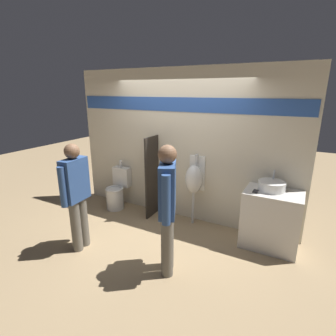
{
  "coord_description": "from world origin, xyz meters",
  "views": [
    {
      "loc": [
        2.01,
        -3.58,
        2.32
      ],
      "look_at": [
        0.0,
        0.17,
        1.05
      ],
      "focal_mm": 28.0,
      "sensor_mm": 36.0,
      "label": 1
    }
  ],
  "objects": [
    {
      "name": "cell_phone",
      "position": [
        1.45,
        0.18,
        0.9
      ],
      "size": [
        0.07,
        0.14,
        0.01
      ],
      "color": "#232328",
      "rests_on": "sink_counter"
    },
    {
      "name": "display_wall",
      "position": [
        0.0,
        0.6,
        1.36
      ],
      "size": [
        4.31,
        0.07,
        2.7
      ],
      "color": "beige",
      "rests_on": "ground_plane"
    },
    {
      "name": "toilet",
      "position": [
        -1.24,
        0.3,
        0.35
      ],
      "size": [
        0.37,
        0.52,
        0.96
      ],
      "color": "white",
      "rests_on": "ground_plane"
    },
    {
      "name": "person_with_lanyard",
      "position": [
        0.6,
        -0.96,
        0.95
      ],
      "size": [
        0.35,
        0.55,
        1.71
      ],
      "rotation": [
        0.0,
        0.0,
        2.0
      ],
      "color": "#666056",
      "rests_on": "ground_plane"
    },
    {
      "name": "divider_near_counter",
      "position": [
        -0.43,
        0.35,
        0.76
      ],
      "size": [
        0.03,
        0.45,
        1.53
      ],
      "color": "#28231E",
      "rests_on": "ground_plane"
    },
    {
      "name": "urinal_near_counter",
      "position": [
        0.38,
        0.42,
        0.83
      ],
      "size": [
        0.3,
        0.31,
        1.26
      ],
      "color": "silver",
      "rests_on": "ground_plane"
    },
    {
      "name": "person_in_vest",
      "position": [
        -0.82,
        -1.11,
        0.89
      ],
      "size": [
        0.21,
        0.56,
        1.62
      ],
      "rotation": [
        0.0,
        0.0,
        1.65
      ],
      "color": "#666056",
      "rests_on": "ground_plane"
    },
    {
      "name": "ground_plane",
      "position": [
        0.0,
        0.0,
        0.0
      ],
      "size": [
        16.0,
        16.0,
        0.0
      ],
      "primitive_type": "plane",
      "color": "#997F5B"
    },
    {
      "name": "sink_basin",
      "position": [
        1.65,
        0.35,
        0.96
      ],
      "size": [
        0.39,
        0.39,
        0.28
      ],
      "color": "white",
      "rests_on": "sink_counter"
    },
    {
      "name": "sink_counter",
      "position": [
        1.7,
        0.29,
        0.45
      ],
      "size": [
        0.82,
        0.56,
        0.89
      ],
      "color": "silver",
      "rests_on": "ground_plane"
    }
  ]
}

